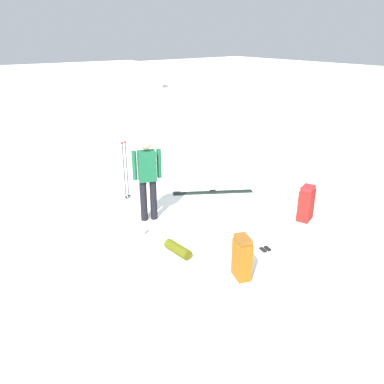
% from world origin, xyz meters
% --- Properties ---
extents(ground_plane, '(80.00, 80.00, 0.00)m').
position_xyz_m(ground_plane, '(0.00, 0.00, 0.00)').
color(ground_plane, white).
extents(distant_snow_ridge, '(18.24, 6.48, 1.56)m').
position_xyz_m(distant_snow_ridge, '(1.79, 19.88, 0.78)').
color(distant_snow_ridge, white).
rests_on(distant_snow_ridge, ground_plane).
extents(skier_standing, '(0.53, 0.33, 1.70)m').
position_xyz_m(skier_standing, '(-0.54, 0.72, 0.95)').
color(skier_standing, black).
rests_on(skier_standing, ground_plane).
extents(ski_pair_near, '(0.54, 1.73, 0.05)m').
position_xyz_m(ski_pair_near, '(0.40, -1.58, 0.01)').
color(ski_pair_near, silver).
rests_on(ski_pair_near, ground_plane).
extents(ski_pair_far, '(1.69, 1.17, 0.05)m').
position_xyz_m(ski_pair_far, '(1.39, 0.96, 0.01)').
color(ski_pair_far, black).
rests_on(ski_pair_far, ground_plane).
extents(backpack_large_dark, '(0.31, 0.38, 0.71)m').
position_xyz_m(backpack_large_dark, '(-0.48, -1.86, 0.35)').
color(backpack_large_dark, '#945512').
rests_on(backpack_large_dark, ground_plane).
extents(backpack_bright, '(0.41, 0.34, 0.73)m').
position_xyz_m(backpack_bright, '(1.94, -1.25, 0.36)').
color(backpack_bright, '#A21C18').
rests_on(backpack_bright, ground_plane).
extents(ski_poles_planted_near, '(0.16, 0.10, 1.36)m').
position_xyz_m(ski_poles_planted_near, '(-0.39, 1.91, 0.75)').
color(ski_poles_planted_near, '#202626').
rests_on(ski_poles_planted_near, ground_plane).
extents(sleeping_mat_rolled, '(0.22, 0.56, 0.18)m').
position_xyz_m(sleeping_mat_rolled, '(-0.87, -0.71, 0.09)').
color(sleeping_mat_rolled, '#52560F').
rests_on(sleeping_mat_rolled, ground_plane).
extents(thermos_bottle, '(0.07, 0.07, 0.26)m').
position_xyz_m(thermos_bottle, '(-1.02, 0.20, 0.13)').
color(thermos_bottle, '#B3B9BB').
rests_on(thermos_bottle, ground_plane).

